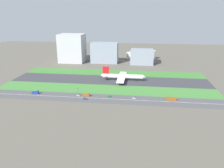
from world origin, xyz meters
The scene contains 20 objects.
ground_plane centered at (0.00, 0.00, 0.00)m, with size 800.00×800.00×0.00m, color #5B564C.
runway centered at (0.00, 0.00, 0.05)m, with size 280.00×46.00×0.10m, color #38383D.
grass_median_north centered at (0.00, 41.00, 0.05)m, with size 280.00×36.00×0.10m, color #3D7A33.
grass_median_south centered at (0.00, -41.00, 0.05)m, with size 280.00×36.00×0.10m, color #427F38.
highway centered at (0.00, -73.00, 0.05)m, with size 280.00×28.00×0.10m, color #4C4C4F.
highway_centerline centered at (0.00, -73.00, 0.11)m, with size 266.00×0.50×0.01m, color silver.
airliner centered at (17.16, 0.00, 6.23)m, with size 65.00×56.00×19.70m.
car_3 centered at (-27.52, -68.00, 0.92)m, with size 4.40×1.80×2.00m.
bus_0 centered at (78.16, -68.00, 1.82)m, with size 11.60×2.50×3.50m.
car_1 centered at (8.21, -68.00, 0.92)m, with size 4.40×1.80×2.00m.
truck_0 centered at (-80.94, -68.00, 1.67)m, with size 8.40×2.50×4.00m.
truck_1 centered at (-18.83, -68.00, 1.67)m, with size 8.40×2.50×4.00m.
car_0 centered at (37.57, -68.00, 0.92)m, with size 4.40×1.80×2.00m.
car_2 centered at (-17.82, -78.00, 0.92)m, with size 4.40×1.80×2.00m.
traffic_light centered at (-30.80, -60.01, 4.29)m, with size 0.36×0.50×7.20m.
terminal_building centered at (-90.00, 114.00, 26.72)m, with size 46.95×38.97×53.43m, color #B2B2B7.
hangar_building centered at (-26.50, 114.00, 19.14)m, with size 50.82×24.32×38.29m, color gray.
office_tower centered at (44.53, 114.00, 13.35)m, with size 42.15×32.56×26.71m, color gray.
fuel_tank_west centered at (25.74, 159.00, 6.46)m, with size 25.92×25.92×12.91m, color silver.
fuel_tank_centre centered at (63.54, 159.00, 8.86)m, with size 17.48×17.48×17.73m, color silver.
Camera 1 is at (42.97, -307.86, 94.36)m, focal length 36.12 mm.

